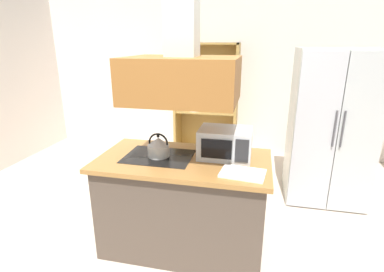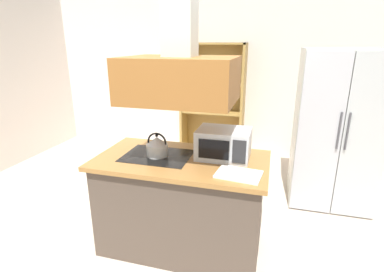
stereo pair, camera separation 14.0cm
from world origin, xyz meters
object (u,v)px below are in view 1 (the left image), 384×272
(kettle, at_px, (158,147))
(cutting_board, at_px, (243,173))
(dish_cabinet, at_px, (206,106))
(refrigerator, at_px, (330,127))
(microwave, at_px, (225,143))

(kettle, bearing_deg, cutting_board, -15.77)
(dish_cabinet, distance_m, kettle, 2.55)
(refrigerator, height_order, dish_cabinet, dish_cabinet)
(kettle, bearing_deg, refrigerator, 37.75)
(dish_cabinet, distance_m, cutting_board, 2.87)
(cutting_board, distance_m, microwave, 0.40)
(cutting_board, bearing_deg, dish_cabinet, 105.81)
(refrigerator, relative_size, cutting_board, 5.35)
(dish_cabinet, relative_size, kettle, 8.65)
(kettle, xyz_separation_m, microwave, (0.58, 0.12, 0.04))
(kettle, xyz_separation_m, cutting_board, (0.76, -0.21, -0.08))
(kettle, relative_size, cutting_board, 0.64)
(kettle, distance_m, microwave, 0.60)
(dish_cabinet, xyz_separation_m, microwave, (0.60, -2.42, 0.20))
(kettle, height_order, microwave, microwave)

